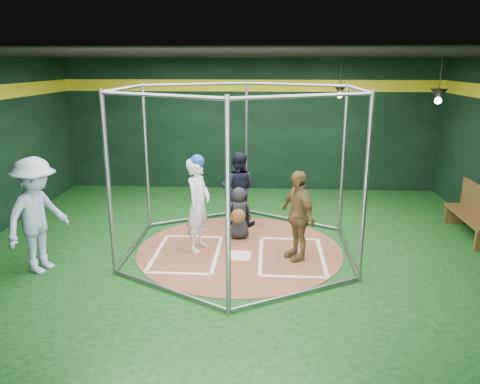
# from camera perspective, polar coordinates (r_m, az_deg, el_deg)

# --- Properties ---
(room_shell) EXTENTS (10.10, 9.10, 3.53)m
(room_shell) POSITION_cam_1_polar(r_m,az_deg,el_deg) (8.29, -0.04, 4.19)
(room_shell) COLOR #0C380E
(room_shell) RESTS_ON ground
(clay_disc) EXTENTS (3.80, 3.80, 0.01)m
(clay_disc) POSITION_cam_1_polar(r_m,az_deg,el_deg) (8.80, -0.04, -7.06)
(clay_disc) COLOR brown
(clay_disc) RESTS_ON ground
(home_plate) EXTENTS (0.43, 0.43, 0.01)m
(home_plate) POSITION_cam_1_polar(r_m,az_deg,el_deg) (8.52, -0.18, -7.76)
(home_plate) COLOR white
(home_plate) RESTS_ON clay_disc
(batter_box_left) EXTENTS (1.17, 1.77, 0.01)m
(batter_box_left) POSITION_cam_1_polar(r_m,az_deg,el_deg) (8.67, -6.48, -7.42)
(batter_box_left) COLOR white
(batter_box_left) RESTS_ON clay_disc
(batter_box_right) EXTENTS (1.17, 1.77, 0.01)m
(batter_box_right) POSITION_cam_1_polar(r_m,az_deg,el_deg) (8.56, 6.26, -7.75)
(batter_box_right) COLOR white
(batter_box_right) RESTS_ON clay_disc
(batting_cage) EXTENTS (4.05, 4.67, 3.00)m
(batting_cage) POSITION_cam_1_polar(r_m,az_deg,el_deg) (8.34, -0.05, 2.47)
(batting_cage) COLOR gray
(batting_cage) RESTS_ON ground
(pendant_lamp_near) EXTENTS (0.34, 0.34, 0.90)m
(pendant_lamp_near) POSITION_cam_1_polar(r_m,az_deg,el_deg) (11.84, 12.09, 12.06)
(pendant_lamp_near) COLOR black
(pendant_lamp_near) RESTS_ON room_shell
(pendant_lamp_far) EXTENTS (0.34, 0.34, 0.90)m
(pendant_lamp_far) POSITION_cam_1_polar(r_m,az_deg,el_deg) (10.70, 23.06, 10.86)
(pendant_lamp_far) COLOR black
(pendant_lamp_far) RESTS_ON room_shell
(batter_figure) EXTENTS (0.57, 0.72, 1.80)m
(batter_figure) POSITION_cam_1_polar(r_m,az_deg,el_deg) (8.56, -5.11, -1.37)
(batter_figure) COLOR white
(batter_figure) RESTS_ON clay_disc
(visitor_leopard) EXTENTS (0.80, 1.01, 1.60)m
(visitor_leopard) POSITION_cam_1_polar(r_m,az_deg,el_deg) (8.22, 7.03, -2.84)
(visitor_leopard) COLOR #9D7A43
(visitor_leopard) RESTS_ON clay_disc
(catcher_figure) EXTENTS (0.57, 0.61, 1.03)m
(catcher_figure) POSITION_cam_1_polar(r_m,az_deg,el_deg) (9.17, -0.11, -2.61)
(catcher_figure) COLOR black
(catcher_figure) RESTS_ON clay_disc
(umpire) EXTENTS (0.85, 0.72, 1.57)m
(umpire) POSITION_cam_1_polar(r_m,az_deg,el_deg) (9.92, -0.24, 0.41)
(umpire) COLOR black
(umpire) RESTS_ON clay_disc
(bystander_blue) EXTENTS (1.07, 1.41, 1.93)m
(bystander_blue) POSITION_cam_1_polar(r_m,az_deg,el_deg) (8.34, -23.51, -2.64)
(bystander_blue) COLOR #AABAE0
(bystander_blue) RESTS_ON ground
(dugout_bench) EXTENTS (0.41, 1.76, 1.02)m
(dugout_bench) POSITION_cam_1_polar(r_m,az_deg,el_deg) (10.42, 26.72, -2.13)
(dugout_bench) COLOR brown
(dugout_bench) RESTS_ON ground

